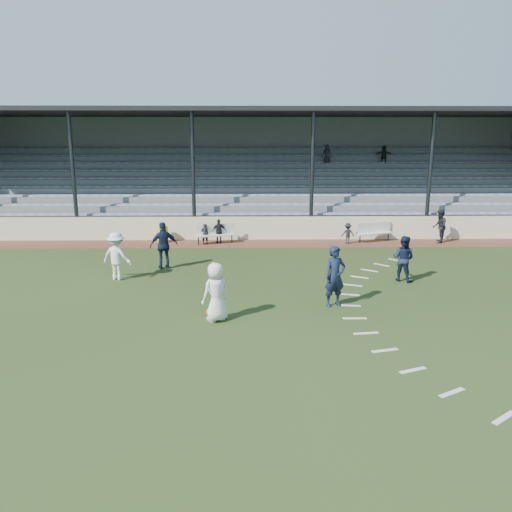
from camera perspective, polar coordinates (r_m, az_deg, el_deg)
The scene contains 18 objects.
ground at distance 14.68m, azimuth 0.18°, elevation -7.23°, with size 90.00×90.00×0.00m, color #263716.
cinder_track at distance 24.78m, azimuth -0.34°, elevation 1.42°, with size 34.00×2.00×0.02m, color #573123.
retaining_wall at distance 25.69m, azimuth -0.37°, elevation 3.20°, with size 34.00×0.18×1.20m, color beige.
bench_left at distance 24.78m, azimuth -4.67°, elevation 2.73°, with size 2.03×1.05×0.95m.
bench_right at distance 25.88m, azimuth 13.34°, elevation 2.87°, with size 2.01×1.14×0.95m.
trash_bin at distance 25.43m, azimuth -10.59°, elevation 2.48°, with size 0.52×0.52×0.83m, color gold.
football at distance 14.97m, azimuth -5.30°, elevation -6.39°, with size 0.24×0.24×0.24m, color #C9530B.
player_white_lead at distance 14.35m, azimuth -4.59°, elevation -4.13°, with size 0.84×0.55×1.73m, color white.
player_navy_lead at distance 15.70m, azimuth 9.01°, elevation -2.32°, with size 0.70×0.46×1.92m, color #121A32.
player_navy_mid at distance 19.03m, azimuth 16.48°, elevation -0.27°, with size 0.82×0.64×1.69m, color #121A32.
player_white_wing at distance 19.12m, azimuth -15.62°, elevation -0.02°, with size 1.15×0.66×1.78m, color white.
player_navy_wing at distance 20.29m, azimuth -10.49°, elevation 1.18°, with size 1.11×0.46×1.90m, color #121A32.
official at distance 26.46m, azimuth 20.24°, elevation 3.21°, with size 0.81×0.63×1.66m, color black.
sub_left_near at distance 24.70m, azimuth -5.87°, elevation 2.53°, with size 0.37×0.24×1.02m, color black.
sub_left_far at distance 24.84m, azimuth -4.25°, elevation 2.85°, with size 0.71×0.29×1.20m, color black.
sub_right at distance 25.07m, azimuth 10.44°, elevation 2.56°, with size 0.66×0.38×1.03m, color black.
grandstand at distance 30.14m, azimuth -0.47°, elevation 7.80°, with size 34.60×9.00×6.61m.
penalty_arc at distance 15.33m, azimuth 15.89°, elevation -6.84°, with size 3.89×14.63×0.01m.
Camera 1 is at (-0.29, -13.73, 5.20)m, focal length 35.00 mm.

